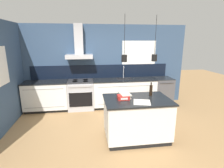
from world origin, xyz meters
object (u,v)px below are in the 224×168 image
object	(u,v)px
oven_range	(81,95)
dishwasher	(162,91)
bottle_on_island	(151,90)
book_stack	(125,95)
red_supply_box	(123,97)

from	to	relation	value
oven_range	dishwasher	distance (m)	2.68
dishwasher	bottle_on_island	xyz separation A→B (m)	(-1.07, -1.74, 0.58)
dishwasher	book_stack	size ratio (longest dim) A/B	2.53
red_supply_box	book_stack	bearing A→B (deg)	57.76
bottle_on_island	book_stack	world-z (taller)	bottle_on_island
dishwasher	bottle_on_island	bearing A→B (deg)	-121.56
book_stack	red_supply_box	size ratio (longest dim) A/B	1.49
dishwasher	red_supply_box	distance (m)	2.61
oven_range	red_supply_box	bearing A→B (deg)	-63.17
bottle_on_island	oven_range	bearing A→B (deg)	132.98
oven_range	dishwasher	bearing A→B (deg)	0.09
oven_range	red_supply_box	xyz separation A→B (m)	(0.96, -1.89, 0.50)
oven_range	book_stack	bearing A→B (deg)	-60.73
book_stack	red_supply_box	bearing A→B (deg)	-122.24
bottle_on_island	book_stack	distance (m)	0.61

